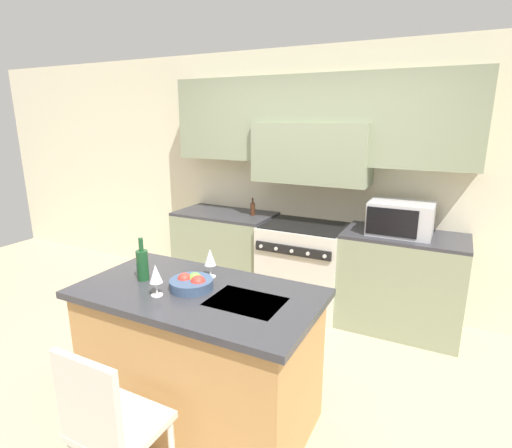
% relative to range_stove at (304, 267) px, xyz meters
% --- Properties ---
extents(ground_plane, '(10.00, 10.00, 0.00)m').
position_rel_range_stove_xyz_m(ground_plane, '(0.00, -1.59, -0.47)').
color(ground_plane, tan).
extents(back_cabinetry, '(10.00, 0.46, 2.70)m').
position_rel_range_stove_xyz_m(back_cabinetry, '(0.00, 0.27, 1.11)').
color(back_cabinetry, beige).
rests_on(back_cabinetry, ground_plane).
extents(back_counter, '(3.06, 0.62, 0.95)m').
position_rel_range_stove_xyz_m(back_counter, '(-0.00, 0.02, 0.01)').
color(back_counter, gray).
rests_on(back_counter, ground_plane).
extents(range_stove, '(0.85, 0.70, 0.93)m').
position_rel_range_stove_xyz_m(range_stove, '(0.00, 0.00, 0.00)').
color(range_stove, beige).
rests_on(range_stove, ground_plane).
extents(microwave, '(0.56, 0.41, 0.30)m').
position_rel_range_stove_xyz_m(microwave, '(0.92, 0.02, 0.64)').
color(microwave, '#B7B7BC').
rests_on(microwave, back_counter).
extents(kitchen_island, '(1.56, 0.84, 0.94)m').
position_rel_range_stove_xyz_m(kitchen_island, '(-0.04, -1.85, 0.01)').
color(kitchen_island, '#B7844C').
rests_on(kitchen_island, ground_plane).
extents(island_chair, '(0.42, 0.40, 0.95)m').
position_rel_range_stove_xyz_m(island_chair, '(-0.06, -2.62, 0.07)').
color(island_chair, beige).
rests_on(island_chair, ground_plane).
extents(wine_bottle, '(0.08, 0.08, 0.29)m').
position_rel_range_stove_xyz_m(wine_bottle, '(-0.47, -1.87, 0.59)').
color(wine_bottle, '#194723').
rests_on(wine_bottle, kitchen_island).
extents(wine_glass_near, '(0.08, 0.08, 0.20)m').
position_rel_range_stove_xyz_m(wine_glass_near, '(-0.22, -2.03, 0.61)').
color(wine_glass_near, white).
rests_on(wine_glass_near, kitchen_island).
extents(wine_glass_far, '(0.08, 0.08, 0.20)m').
position_rel_range_stove_xyz_m(wine_glass_far, '(-0.09, -1.63, 0.61)').
color(wine_glass_far, white).
rests_on(wine_glass_far, kitchen_island).
extents(fruit_bowl, '(0.28, 0.28, 0.10)m').
position_rel_range_stove_xyz_m(fruit_bowl, '(-0.09, -1.85, 0.51)').
color(fruit_bowl, '#384C6B').
rests_on(fruit_bowl, kitchen_island).
extents(oil_bottle_on_counter, '(0.05, 0.05, 0.19)m').
position_rel_range_stove_xyz_m(oil_bottle_on_counter, '(-0.63, 0.05, 0.56)').
color(oil_bottle_on_counter, '#422314').
rests_on(oil_bottle_on_counter, back_counter).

